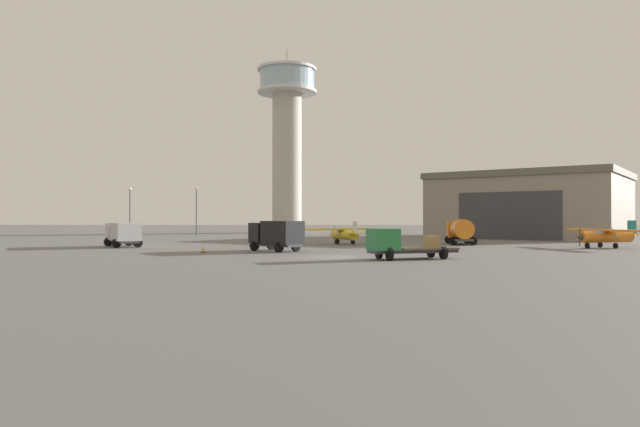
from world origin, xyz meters
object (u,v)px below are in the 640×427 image
Objects in this scene: airplane_yellow at (345,233)px; light_post_west at (196,206)px; truck_box_silver at (123,233)px; light_post_east at (130,207)px; control_tower at (287,131)px; truck_flatbed_green at (400,244)px; truck_fuel_tanker_orange at (461,230)px; traffic_cone_near_left at (203,249)px; airplane_orange at (607,235)px; truck_box_black at (276,234)px.

light_post_west is (-26.48, 30.21, 3.91)m from airplane_yellow.
truck_box_silver is 36.98m from light_post_east.
control_tower reaches higher than truck_flatbed_green.
airplane_yellow is at bearing -100.47° from truck_flatbed_green.
light_post_east is (-41.66, 51.76, 3.88)m from truck_flatbed_green.
truck_fuel_tanker_orange is 11.23× the size of traffic_cone_near_left.
truck_box_silver is 0.78× the size of light_post_east.
control_tower reaches higher than light_post_east.
control_tower is 5.96× the size of truck_box_silver.
traffic_cone_near_left is (-41.06, -9.59, -1.08)m from airplane_orange.
control_tower is at bearing -45.55° from truck_box_silver.
truck_box_black reaches higher than truck_flatbed_green.
truck_flatbed_green is (4.41, -24.74, -0.14)m from airplane_yellow.
control_tower is at bearing 30.05° from truck_fuel_tanker_orange.
airplane_yellow reaches higher than truck_flatbed_green.
control_tower is 4.22× the size of airplane_yellow.
light_post_east is at bearing -14.21° from truck_box_silver.
control_tower is 31.28m from light_post_west.
truck_flatbed_green is at bearing 18.66° from airplane_orange.
light_post_east is (-65.20, 34.44, 3.69)m from airplane_orange.
truck_box_silver is at bearing -17.56° from airplane_orange.
airplane_yellow is 1.62× the size of truck_box_black.
truck_fuel_tanker_orange is at bearing -113.26° from truck_box_silver.
light_post_west is (-19.95, 44.89, 3.57)m from truck_box_black.
light_post_east reaches higher than truck_box_silver.
light_post_west is at bearing 16.50° from light_post_east.
control_tower is 66.48× the size of traffic_cone_near_left.
light_post_west is at bearing 56.51° from truck_fuel_tanker_orange.
control_tower is at bearing -98.13° from truck_flatbed_green.
airplane_orange is at bearing -124.89° from truck_box_black.
truck_flatbed_green is at bearing -51.17° from light_post_east.
airplane_orange reaches higher than airplane_yellow.
airplane_orange is 15.84m from truck_fuel_tanker_orange.
light_post_west is at bearing -22.80° from truck_box_black.
traffic_cone_near_left is at bearing -90.33° from control_tower.
truck_box_silver is at bearing 21.51° from truck_box_black.
light_post_east reaches higher than airplane_orange.
light_post_east is 14.25× the size of traffic_cone_near_left.
light_post_west is 49.33m from traffic_cone_near_left.
truck_flatbed_green is 63.17m from light_post_west.
airplane_yellow is 25.62m from truck_box_silver.
control_tower is 4.50× the size of light_post_west.
airplane_yellow is 14.04m from truck_fuel_tanker_orange.
control_tower is at bearing -9.39° from airplane_yellow.
control_tower is at bearing 58.53° from light_post_west.
truck_box_black is 0.87× the size of truck_fuel_tanker_orange.
light_post_west reaches higher than truck_box_black.
truck_fuel_tanker_orange reaches higher than truck_box_black.
light_post_west reaches higher than airplane_yellow.
light_post_east reaches higher than airplane_yellow.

